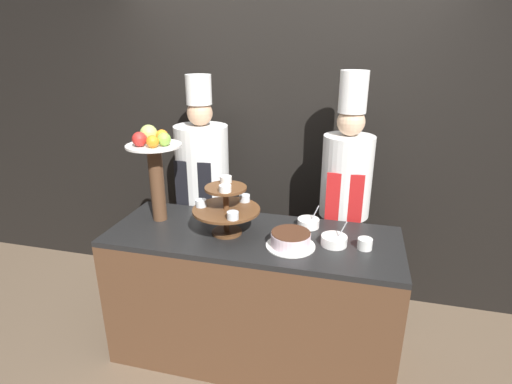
% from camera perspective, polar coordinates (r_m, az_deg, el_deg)
% --- Properties ---
extents(wall_back, '(10.00, 0.06, 2.80)m').
position_cam_1_polar(wall_back, '(3.27, 3.74, 8.72)').
color(wall_back, black).
rests_on(wall_back, ground_plane).
extents(buffet_counter, '(1.85, 0.69, 0.93)m').
position_cam_1_polar(buffet_counter, '(2.78, -0.53, -14.64)').
color(buffet_counter, brown).
rests_on(buffet_counter, ground_plane).
extents(tiered_stand, '(0.42, 0.42, 0.35)m').
position_cam_1_polar(tiered_stand, '(2.49, -4.28, -1.99)').
color(tiered_stand, brown).
rests_on(tiered_stand, buffet_counter).
extents(fruit_pedestal, '(0.36, 0.36, 0.64)m').
position_cam_1_polar(fruit_pedestal, '(2.70, -14.30, 4.45)').
color(fruit_pedestal, brown).
rests_on(fruit_pedestal, buffet_counter).
extents(cake_round, '(0.30, 0.30, 0.09)m').
position_cam_1_polar(cake_round, '(2.39, 4.98, -6.80)').
color(cake_round, white).
rests_on(cake_round, buffet_counter).
extents(cup_white, '(0.09, 0.09, 0.07)m').
position_cam_1_polar(cup_white, '(2.44, 15.30, -7.15)').
color(cup_white, white).
rests_on(cup_white, buffet_counter).
extents(serving_bowl_near, '(0.16, 0.16, 0.16)m').
position_cam_1_polar(serving_bowl_near, '(2.45, 11.09, -6.80)').
color(serving_bowl_near, white).
rests_on(serving_bowl_near, buffet_counter).
extents(serving_bowl_far, '(0.14, 0.14, 0.16)m').
position_cam_1_polar(serving_bowl_far, '(2.65, 7.50, -4.38)').
color(serving_bowl_far, white).
rests_on(serving_bowl_far, buffet_counter).
extents(chef_left, '(0.41, 0.41, 1.86)m').
position_cam_1_polar(chef_left, '(3.16, -7.55, 1.01)').
color(chef_left, black).
rests_on(chef_left, ground_plane).
extents(chef_center_left, '(0.36, 0.36, 1.90)m').
position_cam_1_polar(chef_center_left, '(2.94, 12.59, -0.35)').
color(chef_center_left, '#28282D').
rests_on(chef_center_left, ground_plane).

